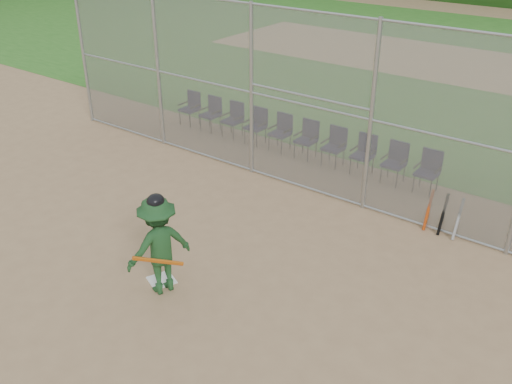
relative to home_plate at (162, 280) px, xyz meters
The scene contains 17 objects.
ground 0.77m from the home_plate, 42.01° to the right, with size 100.00×100.00×0.00m, color #A5815C.
grass_strip 17.49m from the home_plate, 88.12° to the left, with size 100.00×100.00×0.00m, color #2C681F.
dirt_patch_far 17.49m from the home_plate, 88.12° to the left, with size 24.00×24.00×0.00m, color tan.
backstop_fence 4.97m from the home_plate, 82.70° to the left, with size 16.09×0.09×4.00m.
home_plate is the anchor object (origin of this frame).
batter_at_plate 0.91m from the home_plate, 39.55° to the right, with size 1.10×1.42×1.84m.
spare_bats 5.58m from the home_plate, 53.65° to the left, with size 0.66×0.35×0.83m.
chair_0 7.73m from the home_plate, 129.02° to the left, with size 0.54×0.52×0.96m, color black, non-canonical shape.
chair_1 7.25m from the home_plate, 124.09° to the left, with size 0.54×0.52×0.96m, color black, non-canonical shape.
chair_2 6.83m from the home_plate, 118.51° to the left, with size 0.54×0.52×0.96m, color black, non-canonical shape.
chair_3 6.49m from the home_plate, 112.27° to the left, with size 0.54×0.52×0.96m, color black, non-canonical shape.
chair_4 6.23m from the home_plate, 105.42° to the left, with size 0.54×0.52×0.96m, color black, non-canonical shape.
chair_5 6.07m from the home_plate, 98.09° to the left, with size 0.54×0.52×0.96m, color black, non-canonical shape.
chair_6 6.01m from the home_plate, 90.48° to the left, with size 0.54×0.52×0.96m, color black, non-canonical shape.
chair_7 6.06m from the home_plate, 82.86° to the left, with size 0.54×0.52×0.96m, color black, non-canonical shape.
chair_8 6.21m from the home_plate, 75.49° to the left, with size 0.54×0.52×0.96m, color black, non-canonical shape.
chair_9 6.45m from the home_plate, 68.57° to the left, with size 0.54×0.52×0.96m, color black, non-canonical shape.
Camera 1 is at (5.61, -5.00, 5.95)m, focal length 40.00 mm.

